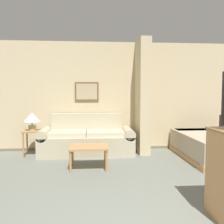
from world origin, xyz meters
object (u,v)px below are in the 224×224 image
object	(u,v)px
coffee_table	(89,148)
bed	(216,146)
couch	(87,140)
table_lamp	(32,118)

from	to	relation	value
coffee_table	bed	distance (m)	2.76
couch	coffee_table	xyz separation A→B (m)	(0.06, -1.09, 0.04)
coffee_table	table_lamp	distance (m)	1.66
table_lamp	coffee_table	bearing A→B (deg)	-38.89
coffee_table	table_lamp	xyz separation A→B (m)	(-1.24, 1.00, 0.47)
couch	table_lamp	size ratio (longest dim) A/B	5.37
couch	coffee_table	distance (m)	1.09
couch	coffee_table	world-z (taller)	couch
couch	bed	xyz separation A→B (m)	(2.76, -0.58, -0.06)
coffee_table	bed	bearing A→B (deg)	10.72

